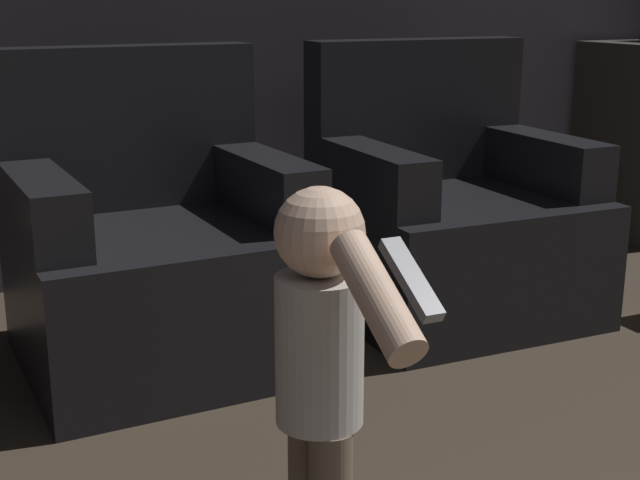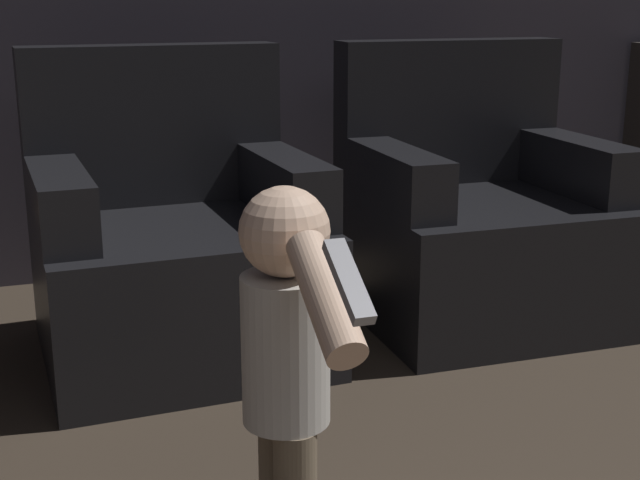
{
  "view_description": "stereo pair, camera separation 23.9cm",
  "coord_description": "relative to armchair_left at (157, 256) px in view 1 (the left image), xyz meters",
  "views": [
    {
      "loc": [
        -1.11,
        0.83,
        1.16
      ],
      "look_at": [
        -0.15,
        2.92,
        0.53
      ],
      "focal_mm": 50.0,
      "sensor_mm": 36.0,
      "label": 1
    },
    {
      "loc": [
        -0.89,
        0.74,
        1.16
      ],
      "look_at": [
        -0.15,
        2.92,
        0.53
      ],
      "focal_mm": 50.0,
      "sensor_mm": 36.0,
      "label": 2
    }
  ],
  "objects": [
    {
      "name": "armchair_right",
      "position": [
        1.12,
        0.0,
        0.0
      ],
      "size": [
        0.89,
        0.83,
        1.0
      ],
      "rotation": [
        0.0,
        0.0,
        -0.01
      ],
      "color": "black",
      "rests_on": "ground_plane"
    },
    {
      "name": "armchair_left",
      "position": [
        0.0,
        0.0,
        0.0
      ],
      "size": [
        0.91,
        0.86,
        1.0
      ],
      "rotation": [
        0.0,
        0.0,
        0.04
      ],
      "color": "black",
      "rests_on": "ground_plane"
    },
    {
      "name": "person_toddler",
      "position": [
        0.01,
        -1.25,
        0.13
      ],
      "size": [
        0.18,
        0.56,
        0.81
      ],
      "rotation": [
        0.0,
        0.0,
        1.63
      ],
      "color": "brown",
      "rests_on": "ground_plane"
    }
  ]
}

